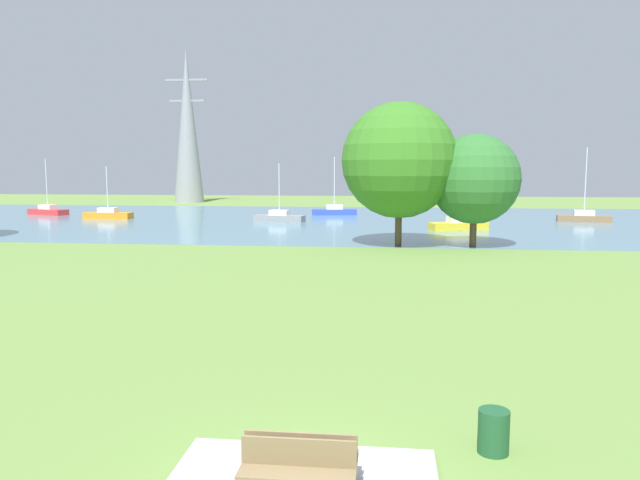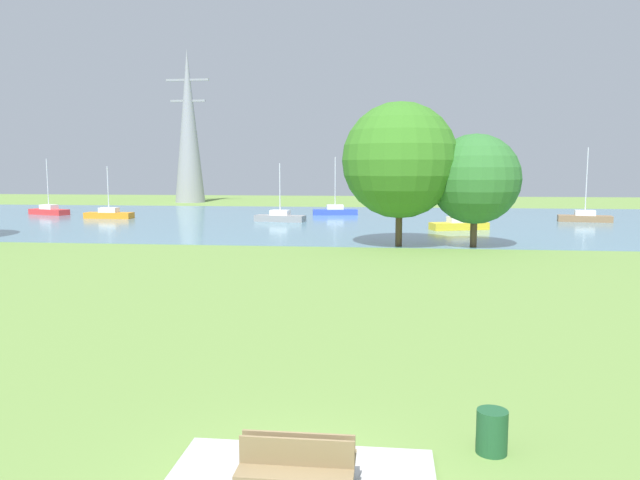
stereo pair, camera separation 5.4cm
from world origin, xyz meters
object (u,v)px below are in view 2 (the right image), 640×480
(sailboat_yellow, at_px, (459,224))
(bench_facing_water, at_px, (300,459))
(tree_mid_shore, at_px, (475,179))
(litter_bin, at_px, (492,432))
(sailboat_red, at_px, (49,211))
(sailboat_orange, at_px, (109,214))
(sailboat_gray, at_px, (280,217))
(sailboat_blue, at_px, (335,211))
(tree_west_far, at_px, (400,160))
(bench_facing_inland, at_px, (295,476))
(electricity_pylon, at_px, (189,126))
(sailboat_brown, at_px, (585,217))

(sailboat_yellow, bearing_deg, bench_facing_water, -99.77)
(sailboat_yellow, bearing_deg, tree_mid_shore, -91.69)
(bench_facing_water, relative_size, litter_bin, 2.25)
(litter_bin, xyz_separation_m, sailboat_red, (-38.98, 51.72, 0.05))
(sailboat_orange, height_order, sailboat_gray, sailboat_gray)
(sailboat_blue, distance_m, tree_west_far, 27.15)
(sailboat_gray, bearing_deg, sailboat_red, 168.23)
(tree_mid_shore, bearing_deg, sailboat_blue, 113.73)
(sailboat_orange, height_order, sailboat_blue, sailboat_blue)
(sailboat_gray, xyz_separation_m, tree_west_far, (11.00, -17.08, 5.16))
(bench_facing_inland, xyz_separation_m, sailboat_gray, (-8.95, 48.23, -0.02))
(sailboat_yellow, relative_size, tree_west_far, 0.81)
(bench_facing_inland, xyz_separation_m, sailboat_blue, (-4.45, 57.01, -0.01))
(sailboat_gray, bearing_deg, bench_facing_inland, -79.49)
(sailboat_orange, xyz_separation_m, sailboat_red, (-8.80, 3.95, 0.01))
(bench_facing_inland, xyz_separation_m, electricity_pylon, (-28.16, 79.11, 10.73))
(sailboat_blue, bearing_deg, bench_facing_water, -85.50)
(bench_facing_water, xyz_separation_m, sailboat_blue, (-4.45, 56.47, -0.01))
(sailboat_yellow, distance_m, sailboat_red, 44.41)
(sailboat_red, distance_m, tree_mid_shore, 48.34)
(litter_bin, bearing_deg, sailboat_brown, 71.26)
(sailboat_brown, relative_size, sailboat_orange, 1.33)
(sailboat_yellow, height_order, electricity_pylon, electricity_pylon)
(electricity_pylon, bearing_deg, sailboat_blue, -42.98)
(litter_bin, bearing_deg, bench_facing_water, -154.71)
(tree_mid_shore, bearing_deg, sailboat_orange, 151.16)
(litter_bin, bearing_deg, bench_facing_inland, -147.51)
(sailboat_brown, relative_size, electricity_pylon, 0.31)
(electricity_pylon, bearing_deg, tree_west_far, -57.79)
(bench_facing_inland, bearing_deg, electricity_pylon, 109.59)
(sailboat_red, relative_size, tree_mid_shore, 0.83)
(sailboat_gray, bearing_deg, tree_west_far, -57.22)
(bench_facing_water, bearing_deg, sailboat_blue, 94.50)
(bench_facing_inland, distance_m, litter_bin, 3.88)
(litter_bin, relative_size, sailboat_blue, 0.13)
(sailboat_brown, distance_m, sailboat_yellow, 15.58)
(litter_bin, height_order, sailboat_yellow, sailboat_yellow)
(sailboat_blue, distance_m, sailboat_yellow, 18.74)
(sailboat_orange, distance_m, electricity_pylon, 31.19)
(sailboat_orange, relative_size, electricity_pylon, 0.24)
(sailboat_blue, height_order, tree_west_far, tree_west_far)
(sailboat_blue, bearing_deg, sailboat_yellow, -51.57)
(bench_facing_inland, bearing_deg, bench_facing_water, 90.00)
(tree_mid_shore, height_order, electricity_pylon, electricity_pylon)
(sailboat_blue, height_order, sailboat_gray, sailboat_blue)
(bench_facing_inland, height_order, sailboat_red, sailboat_red)
(tree_west_far, xyz_separation_m, tree_mid_shore, (4.82, 0.11, -1.20))
(tree_mid_shore, bearing_deg, bench_facing_water, -102.61)
(tree_mid_shore, bearing_deg, tree_west_far, -178.75)
(sailboat_brown, distance_m, electricity_pylon, 56.62)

